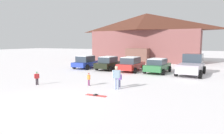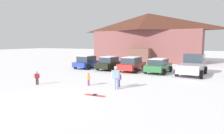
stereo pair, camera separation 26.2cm
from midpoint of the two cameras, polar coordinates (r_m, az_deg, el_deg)
The scene contains 12 objects.
ground at distance 11.76m, azimuth -20.46°, elevation -10.00°, with size 160.00×160.00×0.00m, color white.
ski_lodge at distance 37.10m, azimuth 9.46°, elevation 8.47°, with size 19.25×9.59×8.52m.
parked_blue_hatchback at distance 26.21m, azimuth -7.71°, elevation 1.46°, with size 2.25×4.21×1.66m.
parked_black_sedan at distance 24.70m, azimuth -1.27°, elevation 1.17°, with size 2.26×4.38×1.64m.
parked_red_sedan at distance 23.46m, azimuth 5.15°, elevation 0.88°, with size 2.37×4.68×1.68m.
parked_green_coupe at distance 22.63m, azimuth 12.57°, elevation 0.43°, with size 2.50×4.52×1.60m.
pickup_truck at distance 22.35m, azimuth 21.44°, elevation 0.49°, with size 2.85×5.67×2.15m.
skier_adult_in_blue_parka at distance 14.24m, azimuth 0.73°, elevation -2.72°, with size 0.50×0.44×1.67m.
skier_child_in_red_jacket at distance 16.96m, azimuth -21.10°, elevation -2.82°, with size 0.27×0.33×1.05m.
skier_child_in_purple_jacket at distance 14.97m, azimuth 1.49°, elevation -3.35°, with size 0.41×0.25×1.16m.
skier_child_in_orange_jacket at distance 15.69m, azimuth -7.13°, elevation -3.28°, with size 0.34×0.22×0.99m.
pair_of_skis at distance 12.84m, azimuth -5.20°, elevation -8.06°, with size 1.44×0.33×0.08m.
Camera 1 is at (8.02, -7.86, 3.36)m, focal length 32.00 mm.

